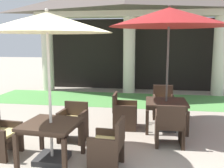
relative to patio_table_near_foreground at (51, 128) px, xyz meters
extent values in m
cylinder|color=beige|center=(-2.78, 6.66, 0.92)|extent=(0.49, 0.49, 3.10)
cylinder|color=beige|center=(0.76, 6.66, 0.92)|extent=(0.49, 0.49, 3.10)
cylinder|color=beige|center=(4.31, 6.66, 0.92)|extent=(0.49, 0.49, 3.10)
cube|color=beige|center=(0.76, 6.66, 2.59)|extent=(7.89, 0.70, 0.24)
cube|color=black|center=(0.76, 7.56, 0.92)|extent=(7.69, 0.16, 3.10)
cube|color=#519347|center=(0.76, 5.22, -0.62)|extent=(10.09, 2.50, 0.01)
cube|color=#38281E|center=(0.00, 0.00, 0.07)|extent=(1.01, 1.01, 0.05)
cube|color=#38281E|center=(0.00, 0.00, 0.02)|extent=(0.93, 0.93, 0.05)
cube|color=#38281E|center=(-0.47, -0.40, -0.32)|extent=(0.08, 0.08, 0.62)
cube|color=#38281E|center=(0.40, -0.47, -0.32)|extent=(0.08, 0.08, 0.62)
cube|color=#38281E|center=(-0.40, 0.47, -0.32)|extent=(0.08, 0.08, 0.62)
cube|color=#38281E|center=(0.47, 0.40, -0.32)|extent=(0.08, 0.08, 0.62)
cube|color=#2D2D2D|center=(0.00, 0.00, -0.58)|extent=(0.56, 0.56, 0.10)
cylinder|color=beige|center=(0.00, 0.00, 0.58)|extent=(0.05, 0.05, 2.42)
cone|color=beige|center=(0.00, 0.00, 1.83)|extent=(2.20, 2.20, 0.34)
sphere|color=beige|center=(0.00, 0.00, 2.03)|extent=(0.06, 0.06, 0.06)
cube|color=#38281E|center=(1.01, -0.08, -0.24)|extent=(0.56, 0.59, 0.07)
cube|color=#E0CC7F|center=(1.01, -0.08, -0.18)|extent=(0.52, 0.54, 0.05)
cube|color=#38281E|center=(1.25, -0.10, 0.02)|extent=(0.10, 0.55, 0.44)
cube|color=#38281E|center=(0.99, -0.33, -0.33)|extent=(0.52, 0.10, 0.60)
cube|color=#38281E|center=(1.03, 0.18, -0.33)|extent=(0.52, 0.10, 0.60)
cube|color=#38281E|center=(0.76, -0.31, -0.45)|extent=(0.06, 0.06, 0.36)
cube|color=#38281E|center=(0.80, 0.19, -0.45)|extent=(0.06, 0.06, 0.36)
cube|color=#38281E|center=(1.22, -0.34, -0.45)|extent=(0.06, 0.06, 0.36)
cube|color=#38281E|center=(1.26, 0.15, -0.45)|extent=(0.06, 0.06, 0.36)
cube|color=#38281E|center=(-1.01, 0.08, -0.24)|extent=(0.58, 0.62, 0.07)
cube|color=#E0CC7F|center=(-1.01, 0.08, -0.18)|extent=(0.53, 0.57, 0.05)
cube|color=#38281E|center=(-0.99, 0.35, -0.33)|extent=(0.54, 0.10, 0.60)
cube|color=#38281E|center=(-0.75, 0.32, -0.45)|extent=(0.06, 0.06, 0.35)
cube|color=#38281E|center=(-0.79, -0.20, -0.45)|extent=(0.06, 0.06, 0.35)
cube|color=#38281E|center=(-1.23, 0.36, -0.45)|extent=(0.06, 0.06, 0.35)
cube|color=#38281E|center=(0.08, 1.01, -0.20)|extent=(0.57, 0.54, 0.07)
cube|color=#E0CC7F|center=(0.08, 1.01, -0.14)|extent=(0.52, 0.50, 0.05)
cube|color=#38281E|center=(0.10, 1.24, 0.01)|extent=(0.53, 0.10, 0.37)
cube|color=#38281E|center=(0.32, 0.99, -0.30)|extent=(0.10, 0.50, 0.66)
cube|color=#38281E|center=(-0.17, 1.03, -0.30)|extent=(0.10, 0.50, 0.66)
cube|color=#38281E|center=(0.30, 0.77, -0.43)|extent=(0.06, 0.06, 0.39)
cube|color=#38281E|center=(-0.18, 0.81, -0.43)|extent=(0.06, 0.06, 0.39)
cube|color=#38281E|center=(0.33, 1.21, -0.43)|extent=(0.06, 0.06, 0.39)
cube|color=#38281E|center=(-0.14, 1.25, -0.43)|extent=(0.06, 0.06, 0.39)
cube|color=#38281E|center=(2.10, 2.11, 0.06)|extent=(1.00, 1.00, 0.05)
cube|color=#38281E|center=(2.10, 2.11, -0.01)|extent=(0.92, 0.92, 0.08)
cube|color=#38281E|center=(1.66, 1.64, -0.34)|extent=(0.07, 0.07, 0.58)
cube|color=#38281E|center=(2.56, 1.67, -0.34)|extent=(0.07, 0.07, 0.58)
cube|color=#38281E|center=(1.63, 2.54, -0.34)|extent=(0.07, 0.07, 0.58)
cube|color=#38281E|center=(2.53, 2.57, -0.34)|extent=(0.07, 0.07, 0.58)
cube|color=#2D2D2D|center=(2.10, 2.11, -0.58)|extent=(0.49, 0.49, 0.10)
cylinder|color=#4C4742|center=(2.10, 2.11, 0.70)|extent=(0.05, 0.05, 2.65)
cone|color=maroon|center=(2.10, 2.11, 2.06)|extent=(2.79, 2.79, 0.43)
sphere|color=#4C4742|center=(2.10, 2.11, 2.31)|extent=(0.06, 0.06, 0.06)
cube|color=#38281E|center=(2.13, 1.11, -0.20)|extent=(0.58, 0.59, 0.07)
cube|color=#E0CC7F|center=(2.13, 1.11, -0.14)|extent=(0.53, 0.54, 0.05)
cube|color=#38281E|center=(2.13, 0.85, 0.06)|extent=(0.56, 0.08, 0.44)
cube|color=#38281E|center=(1.87, 1.11, -0.28)|extent=(0.08, 0.57, 0.70)
cube|color=#38281E|center=(2.39, 1.12, -0.28)|extent=(0.08, 0.57, 0.70)
cube|color=#38281E|center=(1.87, 1.36, -0.43)|extent=(0.06, 0.06, 0.40)
cube|color=#38281E|center=(2.37, 1.38, -0.43)|extent=(0.06, 0.06, 0.40)
cube|color=#38281E|center=(1.88, 0.85, -0.43)|extent=(0.06, 0.06, 0.40)
cube|color=#38281E|center=(2.39, 0.87, -0.43)|extent=(0.06, 0.06, 0.40)
cube|color=#38281E|center=(1.11, 2.07, -0.22)|extent=(0.58, 0.64, 0.07)
cube|color=#E0CC7F|center=(1.11, 2.07, -0.16)|extent=(0.54, 0.58, 0.05)
cube|color=#38281E|center=(0.84, 2.07, 0.03)|extent=(0.08, 0.62, 0.43)
cube|color=#38281E|center=(1.10, 2.36, -0.31)|extent=(0.57, 0.08, 0.63)
cube|color=#38281E|center=(1.11, 1.79, -0.31)|extent=(0.57, 0.08, 0.63)
cube|color=#38281E|center=(1.35, 2.36, -0.44)|extent=(0.06, 0.06, 0.37)
cube|color=#38281E|center=(1.37, 1.80, -0.44)|extent=(0.06, 0.06, 0.37)
cube|color=#38281E|center=(0.84, 2.35, -0.44)|extent=(0.06, 0.06, 0.37)
cube|color=#38281E|center=(0.86, 1.79, -0.44)|extent=(0.06, 0.06, 0.37)
cube|color=#38281E|center=(2.07, 3.10, -0.21)|extent=(0.57, 0.59, 0.07)
cube|color=#E0CC7F|center=(2.07, 3.10, -0.15)|extent=(0.53, 0.54, 0.05)
cube|color=#38281E|center=(2.06, 3.36, 0.04)|extent=(0.56, 0.08, 0.44)
cube|color=#38281E|center=(2.32, 3.10, -0.31)|extent=(0.08, 0.58, 0.64)
cube|color=#38281E|center=(1.81, 3.09, -0.31)|extent=(0.08, 0.58, 0.64)
cube|color=#38281E|center=(2.32, 2.84, -0.44)|extent=(0.06, 0.06, 0.38)
cube|color=#38281E|center=(1.82, 2.83, -0.44)|extent=(0.06, 0.06, 0.38)
cube|color=#38281E|center=(2.31, 3.36, -0.44)|extent=(0.06, 0.06, 0.38)
cube|color=#38281E|center=(1.81, 3.35, -0.44)|extent=(0.06, 0.06, 0.38)
camera|label=1|loc=(1.77, -4.28, 1.52)|focal=42.48mm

